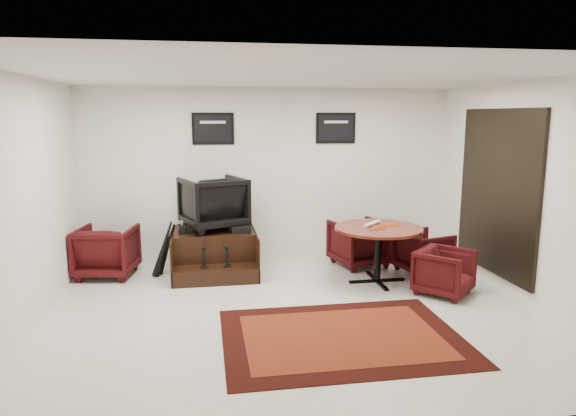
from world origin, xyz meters
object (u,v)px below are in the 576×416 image
at_px(shine_podium, 215,253).
at_px(table_chair_corner, 445,270).
at_px(armchair_side, 107,249).
at_px(table_chair_window, 424,250).
at_px(shine_chair, 213,200).
at_px(meeting_table, 378,234).
at_px(table_chair_back, 359,241).

bearing_deg(shine_podium, table_chair_corner, -27.12).
relative_size(armchair_side, table_chair_corner, 1.22).
relative_size(table_chair_window, table_chair_corner, 1.04).
relative_size(shine_chair, meeting_table, 0.73).
height_order(table_chair_back, table_chair_window, table_chair_back).
xyz_separation_m(table_chair_back, table_chair_corner, (0.72, -1.50, -0.06)).
bearing_deg(shine_podium, meeting_table, -21.46).
xyz_separation_m(shine_chair, meeting_table, (2.28, -1.03, -0.37)).
bearing_deg(shine_chair, armchair_side, -16.64).
bearing_deg(table_chair_window, shine_chair, 62.00).
bearing_deg(table_chair_corner, shine_podium, 109.94).
height_order(shine_chair, meeting_table, shine_chair).
distance_m(shine_podium, armchair_side, 1.58).
xyz_separation_m(armchair_side, table_chair_window, (4.70, -0.61, -0.06)).
relative_size(meeting_table, table_chair_back, 1.54).
relative_size(table_chair_back, table_chair_window, 1.14).
height_order(armchair_side, meeting_table, armchair_side).
bearing_deg(table_chair_corner, shine_chair, 107.94).
xyz_separation_m(meeting_table, table_chair_window, (0.84, 0.33, -0.36)).
distance_m(meeting_table, table_chair_window, 0.97).
xyz_separation_m(shine_chair, armchair_side, (-1.58, -0.09, -0.67)).
bearing_deg(table_chair_corner, armchair_side, 118.07).
bearing_deg(meeting_table, table_chair_back, 90.51).
xyz_separation_m(armchair_side, table_chair_corner, (4.57, -1.57, -0.07)).
bearing_deg(table_chair_corner, table_chair_back, 72.64).
distance_m(table_chair_back, table_chair_window, 1.00).
bearing_deg(table_chair_corner, table_chair_window, 39.24).
distance_m(meeting_table, table_chair_corner, 1.02).
relative_size(shine_chair, armchair_side, 1.09).
bearing_deg(table_chair_back, armchair_side, -15.89).
relative_size(table_chair_back, table_chair_corner, 1.18).
bearing_deg(table_chair_window, meeting_table, 95.95).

